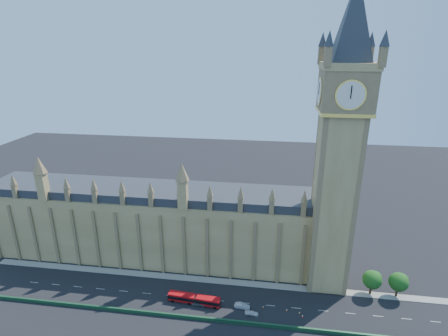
# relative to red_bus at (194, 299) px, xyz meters

# --- Properties ---
(ground) EXTENTS (400.00, 400.00, 0.00)m
(ground) POSITION_rel_red_bus_xyz_m (3.62, 2.29, -1.49)
(ground) COLOR black
(ground) RESTS_ON ground
(palace_westminster) EXTENTS (120.00, 20.00, 28.00)m
(palace_westminster) POSITION_rel_red_bus_xyz_m (-21.38, 24.29, 12.37)
(palace_westminster) COLOR #9A804A
(palace_westminster) RESTS_ON ground
(elizabeth_tower) EXTENTS (20.59, 20.59, 105.00)m
(elizabeth_tower) POSITION_rel_red_bus_xyz_m (41.62, 16.28, 53.07)
(elizabeth_tower) COLOR #9A804A
(elizabeth_tower) RESTS_ON ground
(bridge_parapet) EXTENTS (160.00, 0.60, 1.20)m
(bridge_parapet) POSITION_rel_red_bus_xyz_m (3.62, -6.71, -0.89)
(bridge_parapet) COLOR #1E4C2D
(bridge_parapet) RESTS_ON ground
(kerb_north) EXTENTS (160.00, 3.00, 0.16)m
(kerb_north) POSITION_rel_red_bus_xyz_m (3.62, 11.79, -1.41)
(kerb_north) COLOR gray
(kerb_north) RESTS_ON ground
(tree_east_near) EXTENTS (6.00, 6.00, 8.50)m
(tree_east_near) POSITION_rel_red_bus_xyz_m (55.84, 12.37, 4.15)
(tree_east_near) COLOR #382619
(tree_east_near) RESTS_ON ground
(tree_east_far) EXTENTS (6.00, 6.00, 8.50)m
(tree_east_far) POSITION_rel_red_bus_xyz_m (63.84, 12.37, 4.15)
(tree_east_far) COLOR #382619
(tree_east_far) RESTS_ON ground
(red_bus) EXTENTS (16.79, 3.84, 2.83)m
(red_bus) POSITION_rel_red_bus_xyz_m (0.00, 0.00, 0.00)
(red_bus) COLOR red
(red_bus) RESTS_ON ground
(car_grey) EXTENTS (4.23, 1.74, 1.44)m
(car_grey) POSITION_rel_red_bus_xyz_m (1.62, -0.82, -0.77)
(car_grey) COLOR #464A4E
(car_grey) RESTS_ON ground
(car_silver) EXTENTS (4.94, 2.29, 1.57)m
(car_silver) POSITION_rel_red_bus_xyz_m (15.03, -0.02, -0.71)
(car_silver) COLOR #A9ACB1
(car_silver) RESTS_ON ground
(car_white) EXTENTS (4.21, 1.91, 1.19)m
(car_white) POSITION_rel_red_bus_xyz_m (18.17, -2.47, -0.89)
(car_white) COLOR silver
(car_white) RESTS_ON ground
(cone_a) EXTENTS (0.56, 0.56, 0.75)m
(cone_a) POSITION_rel_red_bus_xyz_m (28.57, 0.60, -1.12)
(cone_a) COLOR black
(cone_a) RESTS_ON ground
(cone_b) EXTENTS (0.55, 0.55, 0.67)m
(cone_b) POSITION_rel_red_bus_xyz_m (32.42, -0.01, -1.16)
(cone_b) COLOR black
(cone_b) RESTS_ON ground
(cone_c) EXTENTS (0.46, 0.46, 0.63)m
(cone_c) POSITION_rel_red_bus_xyz_m (21.48, 0.94, -1.18)
(cone_c) COLOR black
(cone_c) RESTS_ON ground
(cone_d) EXTENTS (0.49, 0.49, 0.76)m
(cone_d) POSITION_rel_red_bus_xyz_m (33.17, -1.30, -1.12)
(cone_d) COLOR black
(cone_d) RESTS_ON ground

